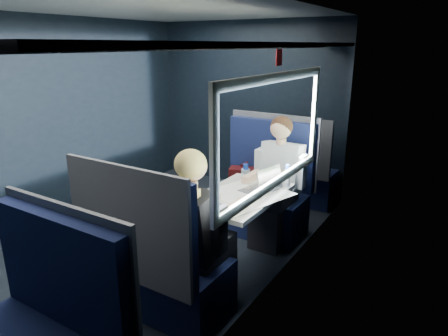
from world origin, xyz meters
The scene contains 12 objects.
ground centered at (0.00, 0.00, -0.01)m, with size 2.80×4.20×0.01m, color black.
room_shell centered at (0.02, 0.00, 1.48)m, with size 3.00×4.40×2.40m.
table centered at (1.03, 0.00, 0.66)m, with size 0.62×1.00×0.74m.
seat_bay_near centered at (0.84, 0.87, 0.42)m, with size 1.04×0.62×1.26m.
seat_bay_far centered at (0.85, -0.87, 0.41)m, with size 1.04×0.62×1.26m.
seat_row_front centered at (0.85, 1.80, 0.41)m, with size 1.04×0.51×1.16m.
man centered at (1.10, 0.70, 0.72)m, with size 0.53×0.56×1.32m.
woman centered at (1.10, -0.71, 0.73)m, with size 0.53×0.56×1.32m.
papers centered at (1.09, -0.07, 0.74)m, with size 0.59×0.85×0.01m, color white.
laptop centered at (1.21, 0.15, 0.80)m, with size 0.30×0.35×0.23m.
bottle_small centered at (1.33, 0.39, 0.83)m, with size 0.06×0.06×0.21m.
cup centered at (1.22, 0.41, 0.79)m, with size 0.08×0.08×0.10m, color white.
Camera 1 is at (2.65, -2.83, 1.98)m, focal length 32.00 mm.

